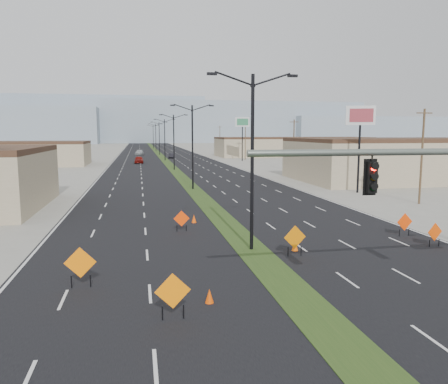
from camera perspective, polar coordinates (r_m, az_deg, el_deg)
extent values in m
plane|color=gray|center=(15.15, 15.81, -19.14)|extent=(600.00, 600.00, 0.00)
cube|color=black|center=(112.37, -7.82, 4.23)|extent=(25.00, 400.00, 0.02)
cube|color=#223E16|center=(112.37, -7.82, 4.23)|extent=(2.00, 400.00, 0.04)
cube|color=tan|center=(100.44, -25.93, 4.40)|extent=(30.00, 14.00, 4.50)
cube|color=tan|center=(69.92, 24.25, 3.77)|extent=(36.00, 18.00, 5.50)
cube|color=tan|center=(129.86, 8.97, 5.78)|extent=(44.00, 16.00, 5.00)
cube|color=#8A9CAB|center=(315.49, -2.63, 9.06)|extent=(220.00, 50.00, 28.00)
cube|color=#8A9CAB|center=(354.84, 20.83, 7.62)|extent=(160.00, 50.00, 18.00)
cube|color=#8A9CAB|center=(332.96, -15.31, 9.08)|extent=(140.00, 50.00, 32.00)
cube|color=black|center=(16.20, 18.68, 1.82)|extent=(0.50, 0.28, 1.30)
sphere|color=#FF0C05|center=(16.03, 19.02, 3.01)|extent=(0.22, 0.22, 0.22)
cylinder|color=black|center=(24.87, 3.70, 3.64)|extent=(0.20, 0.20, 10.00)
cube|color=black|center=(24.53, -1.59, 15.18)|extent=(0.55, 0.24, 0.14)
cube|color=black|center=(25.68, 8.94, 14.76)|extent=(0.55, 0.24, 0.14)
cylinder|color=black|center=(52.40, -4.14, 5.79)|extent=(0.20, 0.20, 10.00)
cube|color=black|center=(52.24, -6.74, 11.19)|extent=(0.55, 0.24, 0.14)
cube|color=black|center=(52.79, -1.66, 11.20)|extent=(0.55, 0.24, 0.14)
cylinder|color=black|center=(80.26, -6.57, 6.44)|extent=(0.20, 0.20, 10.00)
cube|color=black|center=(80.15, -8.29, 9.95)|extent=(0.55, 0.24, 0.14)
cube|color=black|center=(80.51, -4.97, 9.99)|extent=(0.55, 0.24, 0.14)
cylinder|color=black|center=(108.19, -7.75, 6.75)|extent=(0.20, 0.20, 10.00)
cube|color=black|center=(108.11, -9.03, 9.35)|extent=(0.55, 0.24, 0.14)
cube|color=black|center=(108.38, -6.56, 9.39)|extent=(0.55, 0.24, 0.14)
cylinder|color=black|center=(136.15, -8.44, 6.93)|extent=(0.20, 0.20, 10.00)
cube|color=black|center=(136.09, -9.46, 8.99)|extent=(0.55, 0.24, 0.14)
cube|color=black|center=(136.30, -7.51, 9.03)|extent=(0.55, 0.24, 0.14)
cylinder|color=black|center=(164.12, -8.90, 7.05)|extent=(0.20, 0.20, 10.00)
cube|color=black|center=(164.07, -9.75, 8.76)|extent=(0.55, 0.24, 0.14)
cube|color=black|center=(164.25, -8.13, 8.79)|extent=(0.55, 0.24, 0.14)
cylinder|color=black|center=(192.10, -9.23, 7.13)|extent=(0.20, 0.20, 10.00)
cube|color=black|center=(192.06, -9.95, 8.59)|extent=(0.55, 0.24, 0.14)
cube|color=black|center=(192.21, -8.57, 8.62)|extent=(0.55, 0.24, 0.14)
cylinder|color=#4C3823|center=(45.45, 24.42, 4.19)|extent=(0.20, 0.20, 9.00)
cube|color=#4C3823|center=(45.43, 24.72, 9.36)|extent=(1.60, 0.10, 0.10)
cylinder|color=#4C3823|center=(76.68, 9.08, 5.96)|extent=(0.20, 0.20, 9.00)
cube|color=#4C3823|center=(76.67, 9.15, 9.02)|extent=(1.60, 0.10, 0.10)
cylinder|color=#4C3823|center=(110.20, 2.80, 6.57)|extent=(0.20, 0.20, 9.00)
cube|color=#4C3823|center=(110.19, 2.81, 8.70)|extent=(1.60, 0.10, 0.10)
cylinder|color=#4C3823|center=(144.42, -0.54, 6.86)|extent=(0.20, 0.20, 9.00)
cube|color=#4C3823|center=(144.42, -0.55, 8.48)|extent=(1.60, 0.10, 0.10)
imported|color=maroon|center=(98.98, -11.05, 4.16)|extent=(2.06, 4.78, 1.61)
imported|color=black|center=(117.78, -6.90, 4.72)|extent=(1.81, 4.04, 1.29)
imported|color=#A0A5A9|center=(134.73, -10.99, 5.07)|extent=(2.84, 5.67, 1.58)
cube|color=orange|center=(20.31, -18.28, -8.75)|extent=(1.38, 0.05, 1.38)
cylinder|color=black|center=(20.62, -19.31, -11.04)|extent=(0.05, 0.05, 0.57)
cylinder|color=black|center=(20.52, -17.05, -11.04)|extent=(0.05, 0.05, 0.57)
cube|color=orange|center=(16.29, -6.71, -12.71)|extent=(1.32, 0.12, 1.32)
cylinder|color=black|center=(16.57, -8.04, -15.43)|extent=(0.05, 0.05, 0.55)
cylinder|color=black|center=(16.62, -5.30, -15.32)|extent=(0.05, 0.05, 0.55)
cube|color=#FF3D05|center=(30.24, -5.57, -3.47)|extent=(1.10, 0.06, 1.10)
cylinder|color=black|center=(30.36, -6.16, -4.75)|extent=(0.05, 0.05, 0.46)
cylinder|color=black|center=(30.41, -4.95, -4.71)|extent=(0.05, 0.05, 0.46)
cube|color=orange|center=(24.41, 9.24, -5.84)|extent=(1.30, 0.19, 1.30)
cylinder|color=black|center=(24.49, 8.36, -7.74)|extent=(0.05, 0.05, 0.54)
cylinder|color=black|center=(24.74, 10.04, -7.61)|extent=(0.05, 0.05, 0.54)
cube|color=#DA4004|center=(28.98, 25.84, -4.72)|extent=(1.08, 0.25, 1.09)
cylinder|color=black|center=(28.94, 25.25, -6.08)|extent=(0.05, 0.05, 0.45)
cylinder|color=black|center=(29.32, 26.26, -5.97)|extent=(0.05, 0.05, 0.45)
cube|color=#E53904|center=(31.07, 22.53, -3.63)|extent=(1.16, 0.16, 1.16)
cylinder|color=black|center=(31.03, 21.94, -4.98)|extent=(0.05, 0.05, 0.48)
cylinder|color=black|center=(31.40, 22.98, -4.89)|extent=(0.05, 0.05, 0.48)
cone|color=#DF4604|center=(17.94, -1.92, -13.43)|extent=(0.36, 0.36, 0.60)
cone|color=#F75D05|center=(25.69, 9.25, -6.92)|extent=(0.38, 0.38, 0.63)
cone|color=#E04304|center=(28.15, 8.91, -5.68)|extent=(0.45, 0.45, 0.57)
cone|color=#F44C05|center=(33.14, -3.95, -3.51)|extent=(0.46, 0.46, 0.63)
cylinder|color=black|center=(51.63, 17.20, 4.36)|extent=(0.24, 0.24, 8.05)
cube|color=white|center=(51.60, 17.41, 9.53)|extent=(3.08, 1.50, 2.12)
cube|color=#9F353F|center=(51.42, 17.51, 9.53)|extent=(2.38, 0.99, 1.48)
cylinder|color=black|center=(106.06, 2.40, 6.43)|extent=(0.24, 0.24, 8.64)
cube|color=white|center=(106.06, 2.42, 9.13)|extent=(3.33, 1.50, 2.27)
cube|color=#358459|center=(105.87, 2.44, 9.13)|extent=(2.58, 0.98, 1.59)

